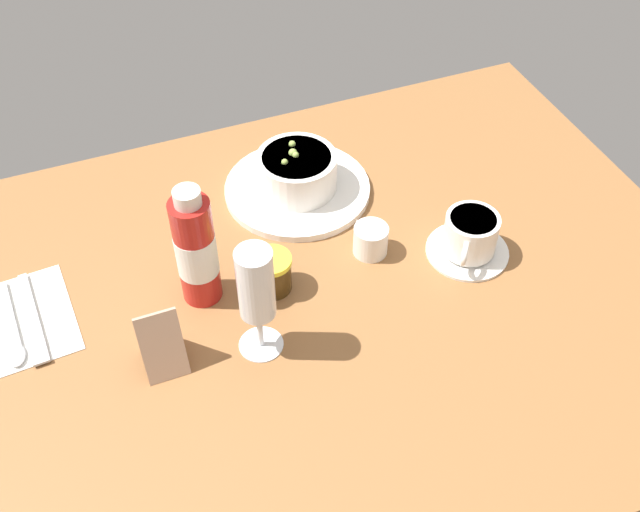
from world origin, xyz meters
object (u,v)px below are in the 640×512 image
Objects in this scene: porridge_bowl at (297,177)px; wine_glass at (256,289)px; cutlery_setting at (24,322)px; creamer_jug at (370,239)px; coffee_cup at (468,235)px; menu_card at (160,339)px; jam_jar at (272,273)px; sauce_bottle_red at (196,250)px.

wine_glass reaches higher than porridge_bowl.
cutlery_setting is 48.94cm from creamer_jug.
creamer_jug is at bearing -152.46° from wine_glass.
menu_card is at bearing 4.29° from coffee_cup.
wine_glass reaches higher than coffee_cup.
coffee_cup is at bearing 172.73° from jam_jar.
creamer_jug is at bearing 174.61° from cutlery_setting.
cutlery_setting is at bearing -8.91° from coffee_cup.
coffee_cup is 2.03× the size of creamer_jug.
porridge_bowl is 3.85× the size of creamer_jug.
cutlery_setting is 1.44× the size of coffee_cup.
coffee_cup is 28.84cm from jam_jar.
sauce_bottle_red is 12.72cm from menu_card.
porridge_bowl is 2.37× the size of menu_card.
menu_card reaches higher than jam_jar.
coffee_cup is at bearing -170.74° from wine_glass.
sauce_bottle_red is at bearing -13.93° from jam_jar.
porridge_bowl reaches higher than cutlery_setting.
menu_card is at bearing 42.13° from porridge_bowl.
sauce_bottle_red is (4.71, -11.42, -2.36)cm from wine_glass.
porridge_bowl is at bearing -71.84° from creamer_jug.
creamer_jug is at bearing -174.64° from jam_jar.
coffee_cup reaches higher than creamer_jug.
porridge_bowl is 25.45cm from sauce_bottle_red.
cutlery_setting is (43.39, 11.52, -2.84)cm from porridge_bowl.
porridge_bowl is at bearing -137.87° from menu_card.
cutlery_setting is 2.92× the size of creamer_jug.
menu_card is at bearing 22.54° from jam_jar.
wine_glass is at bearing 152.03° from cutlery_setting.
coffee_cup is (-18.42, 21.21, 0.12)cm from porridge_bowl.
porridge_bowl is at bearing -142.21° from sauce_bottle_red.
jam_jar is (10.19, 17.56, -0.21)cm from porridge_bowl.
porridge_bowl is 36.76cm from menu_card.
jam_jar is 11.31cm from sauce_bottle_red.
wine_glass reaches higher than jam_jar.
jam_jar is at bearing -157.46° from menu_card.
sauce_bottle_red is (19.62, 15.22, 5.57)cm from porridge_bowl.
cutlery_setting is 1.00× the size of wine_glass.
cutlery_setting is 33.99cm from wine_glass.
porridge_bowl is 16.97cm from creamer_jug.
cutlery_setting is 0.92× the size of sauce_bottle_red.
cutlery_setting is 1.80× the size of menu_card.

